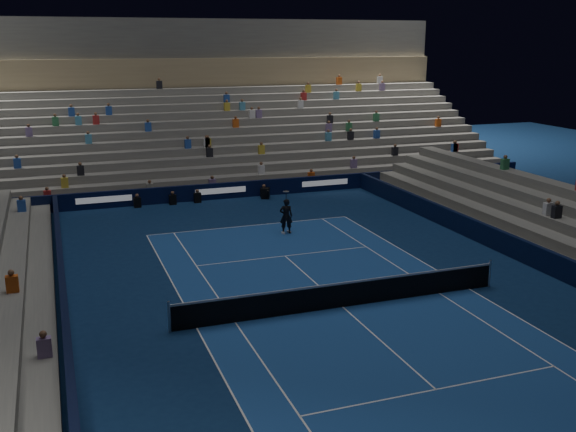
# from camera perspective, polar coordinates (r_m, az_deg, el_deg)

# --- Properties ---
(ground) EXTENTS (90.00, 90.00, 0.00)m
(ground) POSITION_cam_1_polar(r_m,az_deg,el_deg) (24.96, 4.69, -7.78)
(ground) COLOR #0C2249
(ground) RESTS_ON ground
(court_surface) EXTENTS (10.97, 23.77, 0.01)m
(court_surface) POSITION_cam_1_polar(r_m,az_deg,el_deg) (24.96, 4.69, -7.76)
(court_surface) COLOR navy
(court_surface) RESTS_ON ground
(sponsor_barrier_far) EXTENTS (44.00, 0.25, 1.00)m
(sponsor_barrier_far) POSITION_cam_1_polar(r_m,az_deg,el_deg) (41.60, -5.82, 2.14)
(sponsor_barrier_far) COLOR black
(sponsor_barrier_far) RESTS_ON ground
(sponsor_barrier_east) EXTENTS (0.25, 37.00, 1.00)m
(sponsor_barrier_east) POSITION_cam_1_polar(r_m,az_deg,el_deg) (29.92, 21.95, -3.94)
(sponsor_barrier_east) COLOR black
(sponsor_barrier_east) RESTS_ON ground
(sponsor_barrier_west) EXTENTS (0.25, 37.00, 1.00)m
(sponsor_barrier_west) POSITION_cam_1_polar(r_m,az_deg,el_deg) (22.81, -18.41, -9.41)
(sponsor_barrier_west) COLOR black
(sponsor_barrier_west) RESTS_ON ground
(grandstand_main) EXTENTS (44.00, 15.20, 11.20)m
(grandstand_main) POSITION_cam_1_polar(r_m,az_deg,el_deg) (50.16, -8.54, 7.56)
(grandstand_main) COLOR slate
(grandstand_main) RESTS_ON ground
(tennis_net) EXTENTS (12.90, 0.10, 1.10)m
(tennis_net) POSITION_cam_1_polar(r_m,az_deg,el_deg) (24.77, 4.72, -6.70)
(tennis_net) COLOR #B2B2B7
(tennis_net) RESTS_ON ground
(tennis_player) EXTENTS (0.75, 0.58, 1.81)m
(tennis_player) POSITION_cam_1_polar(r_m,az_deg,el_deg) (33.85, -0.16, -0.01)
(tennis_player) COLOR black
(tennis_player) RESTS_ON ground
(broadcast_camera) EXTENTS (0.69, 1.04, 0.65)m
(broadcast_camera) POSITION_cam_1_polar(r_m,az_deg,el_deg) (41.57, -1.92, 1.97)
(broadcast_camera) COLOR black
(broadcast_camera) RESTS_ON ground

